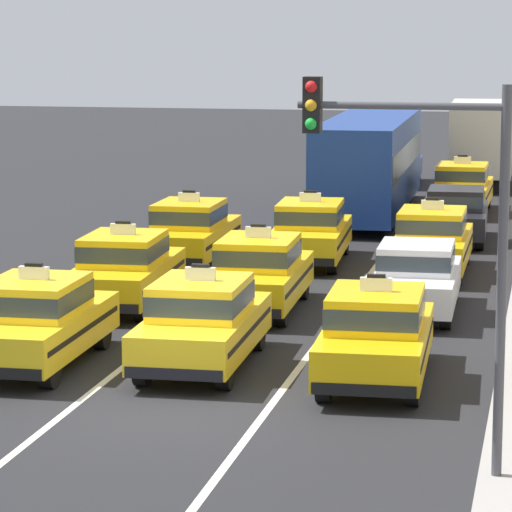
% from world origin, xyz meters
% --- Properties ---
extents(ground_plane, '(160.00, 160.00, 0.00)m').
position_xyz_m(ground_plane, '(0.00, 0.00, 0.00)').
color(ground_plane, '#232326').
extents(lane_stripe_left_center, '(0.14, 80.00, 0.01)m').
position_xyz_m(lane_stripe_left_center, '(-1.60, 20.00, 0.00)').
color(lane_stripe_left_center, silver).
rests_on(lane_stripe_left_center, ground).
extents(lane_stripe_center_right, '(0.14, 80.00, 0.01)m').
position_xyz_m(lane_stripe_center_right, '(1.60, 20.00, 0.00)').
color(lane_stripe_center_right, silver).
rests_on(lane_stripe_center_right, ground).
extents(taxi_left_nearest, '(1.90, 4.59, 1.96)m').
position_xyz_m(taxi_left_nearest, '(-3.16, 2.63, 0.88)').
color(taxi_left_nearest, black).
rests_on(taxi_left_nearest, ground).
extents(taxi_left_second, '(2.02, 4.64, 1.96)m').
position_xyz_m(taxi_left_second, '(-3.22, 8.27, 0.88)').
color(taxi_left_second, black).
rests_on(taxi_left_second, ground).
extents(taxi_left_third, '(1.87, 4.58, 1.96)m').
position_xyz_m(taxi_left_third, '(-3.25, 14.17, 0.88)').
color(taxi_left_third, black).
rests_on(taxi_left_third, ground).
extents(taxi_center_nearest, '(1.92, 4.60, 1.96)m').
position_xyz_m(taxi_center_nearest, '(-0.16, 3.17, 0.88)').
color(taxi_center_nearest, black).
rests_on(taxi_center_nearest, ground).
extents(taxi_center_second, '(1.95, 4.61, 1.96)m').
position_xyz_m(taxi_center_second, '(-0.19, 8.43, 0.88)').
color(taxi_center_second, black).
rests_on(taxi_center_second, ground).
extents(taxi_center_third, '(2.05, 4.65, 1.96)m').
position_xyz_m(taxi_center_third, '(-0.15, 14.80, 0.88)').
color(taxi_center_third, black).
rests_on(taxi_center_third, ground).
extents(bus_center_fourth, '(2.74, 11.25, 3.22)m').
position_xyz_m(bus_center_fourth, '(0.14, 24.52, 1.82)').
color(bus_center_fourth, black).
rests_on(bus_center_fourth, ground).
extents(sedan_center_fifth, '(2.04, 4.41, 1.58)m').
position_xyz_m(sedan_center_fifth, '(0.09, 33.67, 0.85)').
color(sedan_center_fifth, black).
rests_on(sedan_center_fifth, ground).
extents(taxi_right_nearest, '(1.97, 4.62, 1.96)m').
position_xyz_m(taxi_right_nearest, '(3.10, 2.79, 0.88)').
color(taxi_right_nearest, black).
rests_on(taxi_right_nearest, ground).
extents(sedan_right_second, '(1.86, 4.34, 1.58)m').
position_xyz_m(sedan_right_second, '(3.23, 8.78, 0.85)').
color(sedan_right_second, black).
rests_on(sedan_right_second, ground).
extents(taxi_right_third, '(1.85, 4.57, 1.96)m').
position_xyz_m(taxi_right_third, '(3.13, 13.88, 0.88)').
color(taxi_right_third, black).
rests_on(taxi_right_third, ground).
extents(sedan_right_fourth, '(1.90, 4.36, 1.58)m').
position_xyz_m(sedan_right_fourth, '(3.34, 19.34, 0.85)').
color(sedan_right_fourth, black).
rests_on(sedan_right_fourth, ground).
extents(taxi_right_fifth, '(1.86, 4.57, 1.96)m').
position_xyz_m(taxi_right_fifth, '(3.10, 25.69, 0.88)').
color(taxi_right_fifth, black).
rests_on(taxi_right_fifth, ground).
extents(box_truck_right_sixth, '(2.48, 7.03, 3.27)m').
position_xyz_m(box_truck_right_sixth, '(3.28, 34.09, 1.78)').
color(box_truck_right_sixth, black).
rests_on(box_truck_right_sixth, ground).
extents(traffic_light_pole, '(2.87, 0.33, 5.58)m').
position_xyz_m(traffic_light_pole, '(4.49, -2.53, 3.82)').
color(traffic_light_pole, '#47474C').
rests_on(traffic_light_pole, ground).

